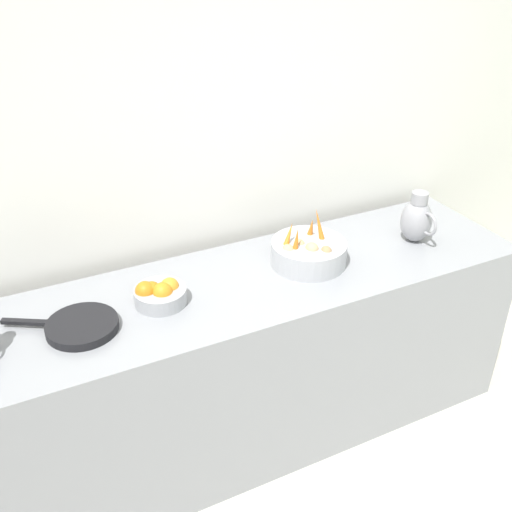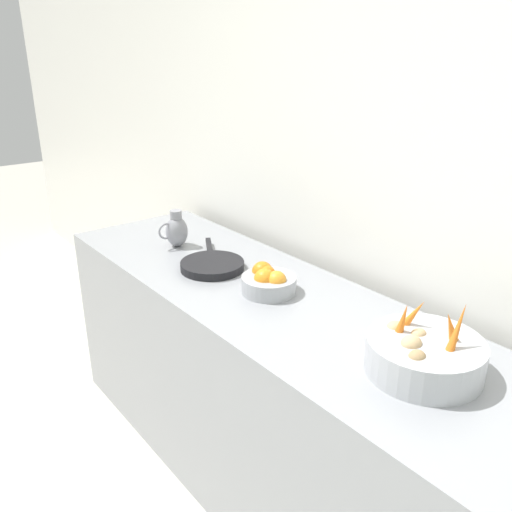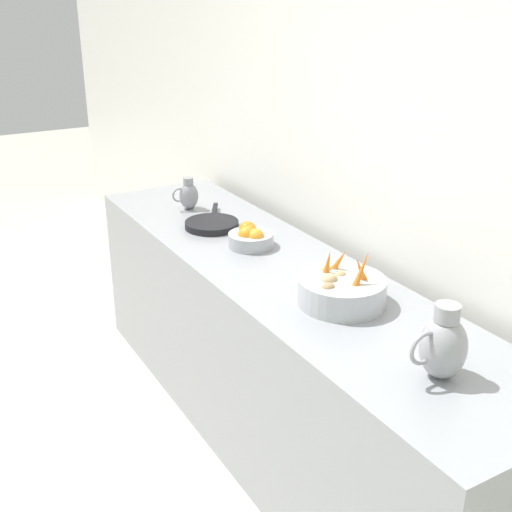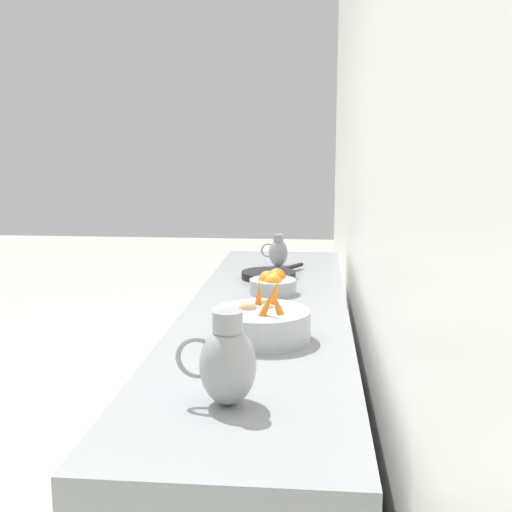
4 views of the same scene
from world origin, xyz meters
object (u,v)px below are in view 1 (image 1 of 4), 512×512
skillet_on_counter (81,326)px  metal_pitcher_tall (417,219)px  orange_bowl (159,294)px  vegetable_colander (308,252)px

skillet_on_counter → metal_pitcher_tall: bearing=90.2°
metal_pitcher_tall → orange_bowl: bearing=-91.6°
vegetable_colander → skillet_on_counter: vegetable_colander is taller
vegetable_colander → metal_pitcher_tall: metal_pitcher_tall is taller
vegetable_colander → orange_bowl: 0.71m
skillet_on_counter → vegetable_colander: bearing=92.6°
vegetable_colander → skillet_on_counter: (0.05, -1.04, -0.04)m
orange_bowl → metal_pitcher_tall: 1.28m
orange_bowl → skillet_on_counter: 0.33m
vegetable_colander → metal_pitcher_tall: bearing=85.8°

